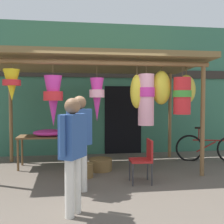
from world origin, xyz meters
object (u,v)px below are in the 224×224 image
Objects in this scene: customer_foreground at (73,147)px; vendor_in_orange at (80,136)px; folding_chair at (144,157)px; wicker_basket_by_table at (101,164)px; parked_bicycle at (210,148)px; wicker_basket_spare at (83,170)px; display_table at (50,139)px; flower_heap_on_table at (49,133)px.

vendor_in_orange is at bearing 82.37° from customer_foreground.
wicker_basket_by_table is (-0.74, 1.07, -0.37)m from folding_chair.
wicker_basket_by_table is at bearing -170.14° from parked_bicycle.
wicker_basket_spare is 0.26× the size of customer_foreground.
display_table is 1.35m from wicker_basket_spare.
flower_heap_on_table is at bearing 100.68° from customer_foreground.
wicker_basket_by_table is 2.96m from parked_bicycle.
wicker_basket_by_table is at bearing 124.45° from folding_chair.
display_table is at bearing 100.48° from customer_foreground.
parked_bicycle is at bearing 35.99° from folding_chair.
folding_chair is at bearing -38.12° from flower_heap_on_table.
wicker_basket_spare is at bearing -163.27° from parked_bicycle.
folding_chair is at bearing -144.01° from parked_bicycle.
customer_foreground is (0.53, -2.79, 0.13)m from flower_heap_on_table.
wicker_basket_spare is at bearing 84.42° from vendor_in_orange.
display_table is 2.09m from vendor_in_orange.
display_table is 2.00× the size of flower_heap_on_table.
vendor_in_orange is at bearing -162.60° from folding_chair.
flower_heap_on_table is at bearing 141.88° from folding_chair.
display_table is at bearing 140.43° from folding_chair.
flower_heap_on_table is 0.43× the size of parked_bicycle.
vendor_in_orange is at bearing -70.92° from flower_heap_on_table.
flower_heap_on_table is at bearing 160.33° from wicker_basket_by_table.
folding_chair is 1.94m from customer_foreground.
vendor_in_orange reaches higher than parked_bicycle.
wicker_basket_by_table is at bearing 75.11° from customer_foreground.
display_table is 1.37m from wicker_basket_by_table.
display_table is at bearing 156.87° from wicker_basket_by_table.
display_table is 0.86× the size of parked_bicycle.
folding_chair is (1.90, -1.57, -0.17)m from display_table.
flower_heap_on_table is at bearing -178.71° from parked_bicycle.
folding_chair is 0.50× the size of parked_bicycle.
parked_bicycle reaches higher than wicker_basket_by_table.
display_table is at bearing 127.11° from wicker_basket_spare.
folding_chair is (1.89, -1.49, -0.33)m from flower_heap_on_table.
flower_heap_on_table is 0.45× the size of customer_foreground.
parked_bicycle is at bearing 9.86° from wicker_basket_by_table.
display_table reaches higher than wicker_basket_by_table.
display_table is 2.81× the size of wicker_basket_by_table.
flower_heap_on_table reaches higher than parked_bicycle.
vendor_in_orange reaches higher than flower_heap_on_table.
display_table is 0.87× the size of vendor_in_orange.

